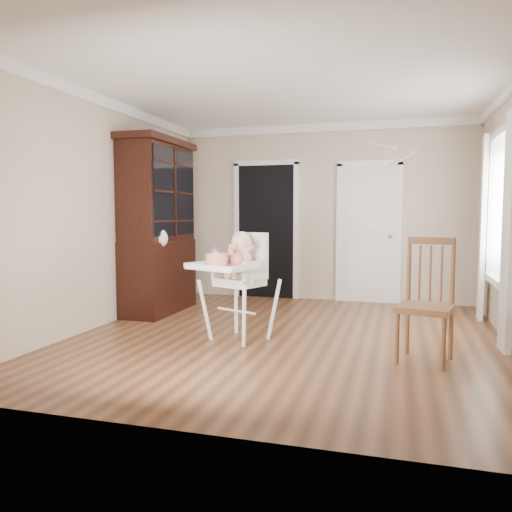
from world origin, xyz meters
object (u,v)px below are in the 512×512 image
(high_chair, at_px, (239,272))
(cake, at_px, (217,260))
(sippy_cup, at_px, (215,256))
(china_cabinet, at_px, (158,226))
(dining_chair, at_px, (426,304))

(high_chair, relative_size, cake, 4.07)
(sippy_cup, distance_m, china_cabinet, 1.78)
(high_chair, height_order, sippy_cup, high_chair)
(high_chair, bearing_deg, dining_chair, 14.02)
(china_cabinet, relative_size, dining_chair, 2.09)
(sippy_cup, height_order, dining_chair, dining_chair)
(sippy_cup, relative_size, dining_chair, 0.18)
(high_chair, height_order, china_cabinet, china_cabinet)
(high_chair, xyz_separation_m, cake, (-0.15, -0.28, 0.16))
(dining_chair, bearing_deg, cake, -166.32)
(cake, distance_m, sippy_cup, 0.24)
(high_chair, distance_m, dining_chair, 1.89)
(cake, relative_size, sippy_cup, 1.45)
(cake, bearing_deg, dining_chair, -0.04)
(high_chair, relative_size, china_cabinet, 0.50)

